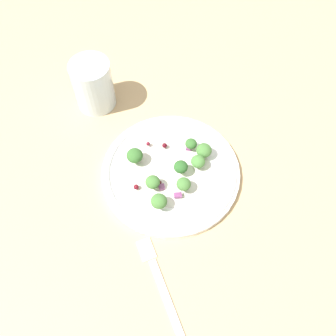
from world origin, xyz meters
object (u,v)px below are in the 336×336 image
Objects in this scene: broccoli_floret_0 at (157,201)px; fork at (162,286)px; water_glass at (93,85)px; broccoli_floret_1 at (153,182)px; plate at (168,173)px; broccoli_floret_2 at (134,158)px.

broccoli_floret_0 is 0.18× the size of fork.
broccoli_floret_1 is at bearing -43.91° from water_glass.
broccoli_floret_2 is at bearing -179.46° from plate.
broccoli_floret_1 is (-1.66, -3.77, 2.44)cm from plate.
fork is (4.51, -12.52, -3.02)cm from broccoli_floret_0.
broccoli_floret_2 is at bearing 141.30° from broccoli_floret_1.
plate is 7.34cm from broccoli_floret_0.
water_glass is (-17.09, 16.45, 1.85)cm from broccoli_floret_1.
water_glass reaches higher than broccoli_floret_0.
broccoli_floret_2 is at bearing -45.64° from water_glass.
broccoli_floret_2 reaches higher than fork.
water_glass is at bearing 133.77° from broccoli_floret_0.
fork is at bearing -70.19° from broccoli_floret_0.
plate is 2.44× the size of water_glass.
broccoli_floret_0 is 13.65cm from fork.
plate is at bearing 90.31° from broccoli_floret_0.
broccoli_floret_1 is 17.14cm from fork.
broccoli_floret_2 reaches higher than plate.
water_glass is (-12.46, 12.74, 1.69)cm from broccoli_floret_2.
broccoli_floret_2 is 22.45cm from fork.
fork is (6.21, -15.69, -3.05)cm from broccoli_floret_1.
broccoli_floret_1 reaches higher than fork.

